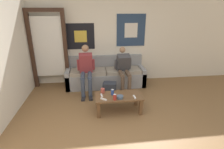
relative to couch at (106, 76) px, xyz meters
The scene contains 15 objects.
ground_plane 2.62m from the couch, 91.19° to the right, with size 18.00×18.00×0.00m, color brown.
wall_back 1.05m from the couch, 98.14° to the left, with size 10.00×0.07×2.55m.
door_frame 1.80m from the couch, behind, with size 1.00×0.10×2.15m.
couch is the anchor object (origin of this frame).
coffee_table 1.48m from the couch, 84.17° to the right, with size 1.00×0.51×0.38m.
person_seated_adult 0.77m from the couch, 144.42° to the right, with size 0.47×0.86×1.25m.
person_seated_teen 0.68m from the couch, 38.12° to the right, with size 0.47×0.88×1.15m.
backpack 0.82m from the couch, 88.02° to the right, with size 0.37×0.33×0.40m.
ceramic_bowl 1.61m from the couch, 84.26° to the right, with size 0.14×0.14×0.06m.
pillar_candle 1.31m from the couch, 97.77° to the right, with size 0.09×0.09×0.11m.
drink_can_blue 1.43m from the couch, 88.97° to the right, with size 0.07×0.07×0.12m.
drink_can_red 1.65m from the couch, 88.44° to the right, with size 0.07×0.07×0.12m.
game_controller_near_left 1.63m from the couch, 96.38° to the right, with size 0.13×0.12×0.03m.
game_controller_near_right 1.46m from the couch, 98.25° to the right, with size 0.05×0.15×0.03m.
game_controller_far_center 1.67m from the couch, 73.73° to the right, with size 0.04×0.14×0.03m.
Camera 1 is at (-0.34, -2.18, 2.09)m, focal length 28.00 mm.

